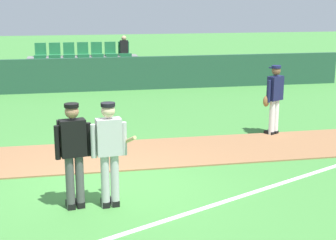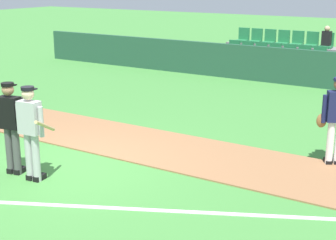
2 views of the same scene
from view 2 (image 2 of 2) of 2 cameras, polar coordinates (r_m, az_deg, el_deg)
ground_plane at (r=10.35m, az=-11.09°, el=-5.10°), size 80.00×80.00×0.00m
infield_dirt_path at (r=11.73m, az=-4.70°, el=-2.28°), size 28.00×2.17×0.03m
foul_line_chalk at (r=8.31m, az=2.01°, el=-10.14°), size 10.86×5.29×0.01m
dugout_fence at (r=18.51m, az=10.49°, el=6.10°), size 20.00×0.16×1.24m
stadium_bleachers at (r=19.87m, az=12.09°, el=6.27°), size 4.45×2.10×1.90m
batter_grey_jersey at (r=9.51m, az=-14.94°, el=-1.07°), size 0.72×0.75×1.76m
umpire_home_plate at (r=9.96m, az=-16.98°, el=-0.29°), size 0.58×0.36×1.76m
runner_navy_jersey at (r=10.48m, az=18.10°, el=0.18°), size 0.64×0.43×1.76m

